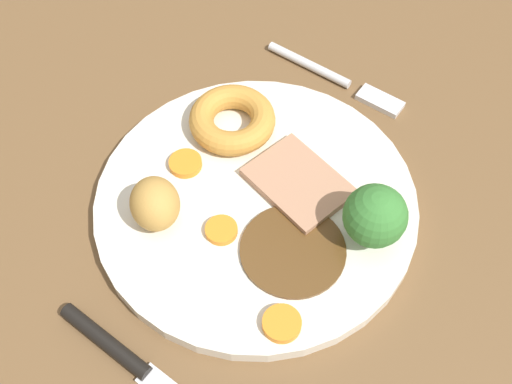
{
  "coord_description": "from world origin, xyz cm",
  "views": [
    {
      "loc": [
        22.4,
        13.49,
        49.99
      ],
      "look_at": [
        -3.44,
        -1.47,
        6.0
      ],
      "focal_mm": 44.45,
      "sensor_mm": 36.0,
      "label": 1
    }
  ],
  "objects": [
    {
      "name": "dinner_plate",
      "position": [
        -3.44,
        -1.47,
        4.3
      ],
      "size": [
        27.64,
        27.64,
        1.4
      ],
      "primitive_type": "cylinder",
      "color": "silver",
      "rests_on": "dining_table"
    },
    {
      "name": "dining_table",
      "position": [
        0.0,
        0.0,
        1.8
      ],
      "size": [
        120.0,
        84.0,
        3.6
      ],
      "primitive_type": "cube",
      "color": "brown",
      "rests_on": "ground"
    },
    {
      "name": "carrot_coin_back",
      "position": [
        5.5,
        5.94,
        5.35
      ],
      "size": [
        2.99,
        2.99,
        0.69
      ],
      "primitive_type": "cylinder",
      "color": "orange",
      "rests_on": "dinner_plate"
    },
    {
      "name": "knife",
      "position": [
        13.35,
        -1.82,
        4.05
      ],
      "size": [
        3.64,
        18.54,
        1.2
      ],
      "rotation": [
        0.0,
        0.0,
        1.45
      ],
      "color": "black",
      "rests_on": "dining_table"
    },
    {
      "name": "fork",
      "position": [
        -20.51,
        -1.92,
        3.99
      ],
      "size": [
        2.89,
        15.32,
        0.9
      ],
      "rotation": [
        0.0,
        0.0,
        1.48
      ],
      "color": "silver",
      "rests_on": "dining_table"
    },
    {
      "name": "yorkshire_pudding",
      "position": [
        -9.16,
        -7.28,
        6.13
      ],
      "size": [
        7.9,
        7.9,
        2.26
      ],
      "primitive_type": "torus",
      "color": "#C68938",
      "rests_on": "dinner_plate"
    },
    {
      "name": "carrot_coin_side",
      "position": [
        0.85,
        -2.28,
        5.29
      ],
      "size": [
        2.7,
        2.7,
        0.59
      ],
      "primitive_type": "cylinder",
      "color": "orange",
      "rests_on": "dinner_plate"
    },
    {
      "name": "broccoli_floret",
      "position": [
        -4.88,
        8.43,
        8.11
      ],
      "size": [
        5.13,
        5.13,
        5.73
      ],
      "color": "#8CB766",
      "rests_on": "dinner_plate"
    },
    {
      "name": "meat_slice_main",
      "position": [
        -6.47,
        0.98,
        5.4
      ],
      "size": [
        8.57,
        9.93,
        0.8
      ],
      "primitive_type": "cube",
      "rotation": [
        0.0,
        0.0,
        1.24
      ],
      "color": "tan",
      "rests_on": "dinner_plate"
    },
    {
      "name": "roast_potato_left",
      "position": [
        2.3,
        -7.6,
        7.11
      ],
      "size": [
        6.18,
        6.18,
        4.21
      ],
      "primitive_type": "ellipsoid",
      "rotation": [
        0.0,
        0.0,
        3.92
      ],
      "color": "#BC8C42",
      "rests_on": "dinner_plate"
    },
    {
      "name": "carrot_coin_front",
      "position": [
        -3.36,
        -8.6,
        5.32
      ],
      "size": [
        2.92,
        2.92,
        0.63
      ],
      "primitive_type": "cylinder",
      "color": "orange",
      "rests_on": "dinner_plate"
    },
    {
      "name": "gravy_pool",
      "position": [
        -0.53,
        3.66,
        5.15
      ],
      "size": [
        8.63,
        8.63,
        0.3
      ],
      "primitive_type": "cylinder",
      "color": "#563819",
      "rests_on": "dinner_plate"
    }
  ]
}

